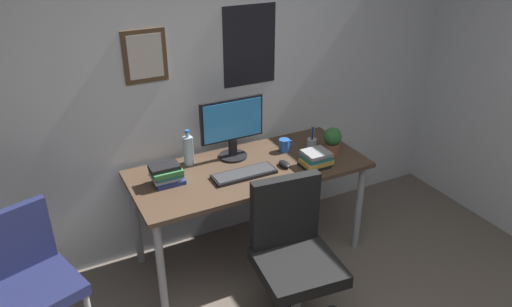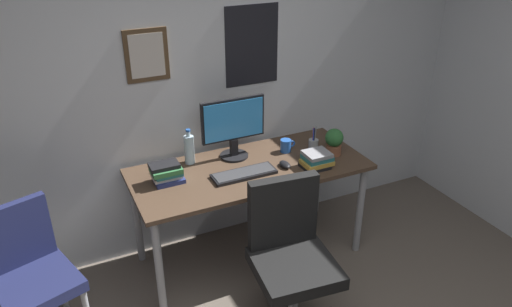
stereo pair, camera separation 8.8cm
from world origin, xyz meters
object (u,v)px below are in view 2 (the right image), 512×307
Objects in this scene: pen_cup at (313,145)px; book_stack_right at (317,160)px; computer_mouse at (285,165)px; water_bottle at (189,149)px; keyboard at (244,174)px; monitor at (233,126)px; book_stack_left at (167,173)px; side_chair at (30,270)px; coffee_mug_near at (286,146)px; potted_plant at (334,141)px; office_chair at (290,250)px.

book_stack_right is (-0.10, -0.21, 0.00)m from pen_cup.
water_bottle is (-0.56, 0.34, 0.09)m from computer_mouse.
book_stack_right is at bearing -11.78° from keyboard.
monitor is at bearing -7.84° from water_bottle.
monitor reaches higher than book_stack_left.
monitor is at bearing 139.18° from book_stack_right.
side_chair reaches higher than book_stack_right.
coffee_mug_near is at bearing 3.91° from book_stack_left.
monitor reaches higher than pen_cup.
side_chair is at bearing -177.42° from potted_plant.
monitor is at bearing 88.88° from office_chair.
pen_cup is (-0.11, 0.10, -0.05)m from potted_plant.
coffee_mug_near is at bearing -10.83° from water_bottle.
side_chair is at bearing -171.19° from coffee_mug_near.
book_stack_left is (-0.22, -0.19, -0.04)m from water_bottle.
book_stack_right is at bearing -115.94° from pen_cup.
book_stack_left reaches higher than book_stack_right.
keyboard is at bearing 3.45° from side_chair.
office_chair is at bearing -91.12° from monitor.
monitor is 2.30× the size of pen_cup.
side_chair is 4.38× the size of pen_cup.
keyboard is (-0.05, -0.28, -0.23)m from monitor.
coffee_mug_near is at bearing 147.23° from potted_plant.
coffee_mug_near is at bearing 24.85° from keyboard.
book_stack_left is at bearing -176.09° from coffee_mug_near.
potted_plant is 0.98× the size of pen_cup.
coffee_mug_near is (0.68, -0.13, -0.06)m from water_bottle.
keyboard is 0.61m from pen_cup.
potted_plant is at bearing 0.89° from keyboard.
book_stack_right is at bearing -40.82° from monitor.
keyboard is 3.73× the size of coffee_mug_near.
coffee_mug_near is (0.12, 0.21, 0.03)m from computer_mouse.
side_chair is at bearing -165.53° from monitor.
keyboard is at bearing -15.40° from book_stack_left.
book_stack_left reaches higher than computer_mouse.
water_bottle is 0.29m from book_stack_left.
potted_plant is (0.67, 0.60, 0.32)m from office_chair.
book_stack_right is (0.76, -0.43, -0.05)m from water_bottle.
book_stack_left is at bearing 164.60° from keyboard.
coffee_mug_near is (0.39, 0.78, 0.26)m from office_chair.
office_chair reaches higher than pen_cup.
book_stack_left is (-0.48, 0.13, 0.06)m from keyboard.
keyboard is 0.46m from coffee_mug_near.
potted_plant reaches higher than computer_mouse.
book_stack_left is (-1.08, 0.02, 0.01)m from pen_cup.
coffee_mug_near is at bearing 63.51° from office_chair.
book_stack_right is at bearing -0.64° from side_chair.
pen_cup is at bearing 138.04° from potted_plant.
pen_cup reaches higher than potted_plant.
computer_mouse is 0.41m from potted_plant.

